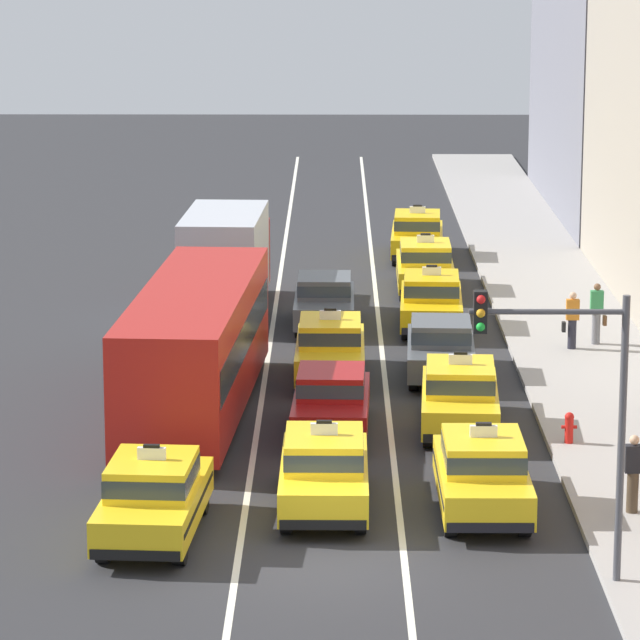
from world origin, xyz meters
name	(u,v)px	position (x,y,z in m)	size (l,w,h in m)	color
ground_plane	(321,564)	(0.00, 0.00, 0.00)	(160.00, 160.00, 0.00)	#2B2B2D
lane_stripe_left_center	(272,332)	(-1.60, 20.00, 0.00)	(0.14, 80.00, 0.01)	silver
lane_stripe_center_right	(380,332)	(1.60, 20.00, 0.00)	(0.14, 80.00, 0.01)	silver
sidewalk_curb	(592,371)	(7.20, 15.00, 0.07)	(4.00, 90.00, 0.15)	#9E9993
taxi_left_nearest	(153,496)	(-3.33, 1.46, 0.88)	(2.09, 4.66, 1.96)	black
bus_left_second	(196,343)	(-3.15, 10.69, 1.82)	(3.16, 11.33, 3.22)	black
box_truck_left_third	(227,257)	(-3.06, 22.60, 1.78)	(2.53, 7.05, 3.27)	black
taxi_center_nearest	(324,469)	(0.04, 3.25, 0.88)	(1.84, 4.57, 1.96)	black
sedan_center_second	(331,399)	(0.18, 9.04, 0.85)	(1.90, 4.36, 1.58)	black
taxi_center_third	(330,347)	(0.14, 14.29, 0.88)	(1.86, 4.57, 1.96)	black
sedan_center_fourth	(324,300)	(-0.04, 20.63, 0.85)	(1.80, 4.32, 1.58)	black
taxi_right_nearest	(482,472)	(3.31, 3.11, 0.88)	(1.83, 4.57, 1.96)	black
taxi_right_second	(460,395)	(3.25, 9.35, 0.88)	(2.05, 4.65, 1.96)	black
sedan_right_third	(441,347)	(3.08, 14.52, 0.85)	(1.94, 4.37, 1.58)	black
taxi_right_fourth	(431,300)	(3.13, 20.42, 0.88)	(2.01, 4.63, 1.96)	black
taxi_right_fifth	(425,266)	(3.21, 25.94, 0.88)	(1.89, 4.59, 1.96)	black
taxi_right_sixth	(417,234)	(3.21, 31.94, 0.88)	(2.04, 4.64, 1.96)	black
pedestrian_near_crosswalk	(572,320)	(6.92, 17.30, 0.96)	(0.47, 0.24, 1.62)	#23232D
pedestrian_by_storefront	(634,474)	(6.36, 2.71, 0.97)	(0.47, 0.24, 1.64)	#473828
pedestrian_trailing	(597,314)	(7.69, 17.88, 1.03)	(0.47, 0.24, 1.75)	slate
fire_hydrant	(569,426)	(5.68, 7.78, 0.55)	(0.36, 0.22, 0.73)	red
traffic_light_pole	(570,387)	(4.49, -1.27, 3.82)	(2.87, 0.33, 5.58)	#47474C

